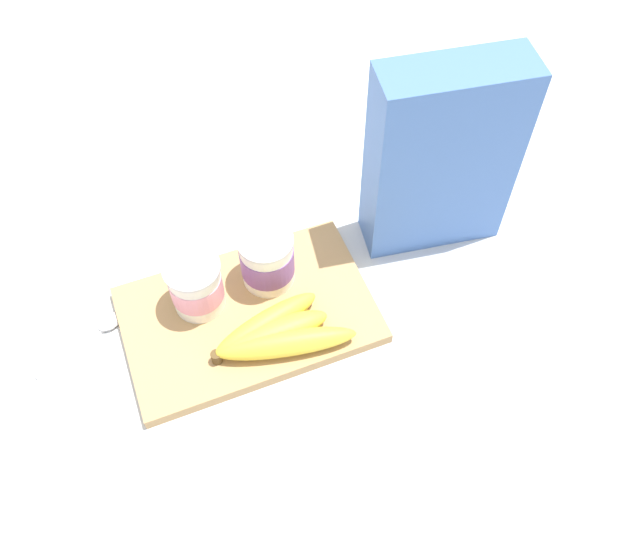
{
  "coord_description": "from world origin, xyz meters",
  "views": [
    {
      "loc": [
        -0.08,
        -0.47,
        0.78
      ],
      "look_at": [
        0.1,
        0.0,
        0.07
      ],
      "focal_mm": 37.28,
      "sensor_mm": 36.0,
      "label": 1
    }
  ],
  "objects_px": {
    "cereal_box": "(441,159)",
    "yogurt_cup_back": "(267,259)",
    "spoon": "(94,334)",
    "banana_bunch": "(275,334)",
    "cutting_board": "(249,315)",
    "yogurt_cup_front": "(196,285)"
  },
  "relations": [
    {
      "from": "cutting_board",
      "to": "cereal_box",
      "type": "bearing_deg",
      "value": 9.91
    },
    {
      "from": "cereal_box",
      "to": "yogurt_cup_back",
      "type": "xyz_separation_m",
      "value": [
        -0.25,
        -0.01,
        -0.09
      ]
    },
    {
      "from": "cereal_box",
      "to": "yogurt_cup_back",
      "type": "bearing_deg",
      "value": -169.22
    },
    {
      "from": "yogurt_cup_back",
      "to": "spoon",
      "type": "distance_m",
      "value": 0.25
    },
    {
      "from": "yogurt_cup_front",
      "to": "banana_bunch",
      "type": "xyz_separation_m",
      "value": [
        0.08,
        -0.09,
        -0.02
      ]
    },
    {
      "from": "cutting_board",
      "to": "spoon",
      "type": "bearing_deg",
      "value": 166.22
    },
    {
      "from": "yogurt_cup_back",
      "to": "banana_bunch",
      "type": "distance_m",
      "value": 0.1
    },
    {
      "from": "banana_bunch",
      "to": "spoon",
      "type": "xyz_separation_m",
      "value": [
        -0.22,
        0.11,
        -0.03
      ]
    },
    {
      "from": "cutting_board",
      "to": "yogurt_cup_back",
      "type": "distance_m",
      "value": 0.08
    },
    {
      "from": "yogurt_cup_front",
      "to": "spoon",
      "type": "xyz_separation_m",
      "value": [
        -0.15,
        0.01,
        -0.05
      ]
    },
    {
      "from": "yogurt_cup_back",
      "to": "banana_bunch",
      "type": "height_order",
      "value": "yogurt_cup_back"
    },
    {
      "from": "yogurt_cup_front",
      "to": "spoon",
      "type": "distance_m",
      "value": 0.16
    },
    {
      "from": "banana_bunch",
      "to": "spoon",
      "type": "height_order",
      "value": "banana_bunch"
    },
    {
      "from": "cereal_box",
      "to": "yogurt_cup_back",
      "type": "height_order",
      "value": "cereal_box"
    },
    {
      "from": "banana_bunch",
      "to": "spoon",
      "type": "distance_m",
      "value": 0.25
    },
    {
      "from": "banana_bunch",
      "to": "yogurt_cup_front",
      "type": "bearing_deg",
      "value": 128.89
    },
    {
      "from": "spoon",
      "to": "yogurt_cup_back",
      "type": "bearing_deg",
      "value": -1.56
    },
    {
      "from": "cutting_board",
      "to": "yogurt_cup_back",
      "type": "bearing_deg",
      "value": 43.76
    },
    {
      "from": "cereal_box",
      "to": "banana_bunch",
      "type": "distance_m",
      "value": 0.32
    },
    {
      "from": "yogurt_cup_front",
      "to": "banana_bunch",
      "type": "bearing_deg",
      "value": -51.11
    },
    {
      "from": "cereal_box",
      "to": "spoon",
      "type": "relative_size",
      "value": 2.27
    },
    {
      "from": "cutting_board",
      "to": "banana_bunch",
      "type": "height_order",
      "value": "banana_bunch"
    }
  ]
}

